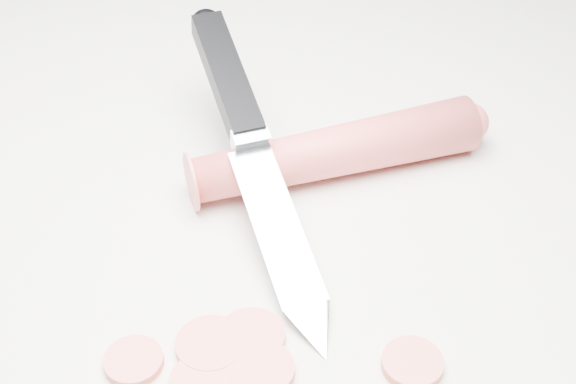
% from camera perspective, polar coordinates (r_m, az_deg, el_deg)
% --- Properties ---
extents(ground, '(2.40, 2.40, 0.00)m').
position_cam_1_polar(ground, '(0.52, 0.73, -6.12)').
color(ground, silver).
rests_on(ground, ground).
extents(carrot, '(0.19, 0.16, 0.04)m').
position_cam_1_polar(carrot, '(0.58, 3.42, 2.93)').
color(carrot, '#D34442').
rests_on(carrot, ground).
extents(carrot_slice_0, '(0.04, 0.04, 0.01)m').
position_cam_1_polar(carrot_slice_0, '(0.46, -5.99, -13.31)').
color(carrot_slice_0, '#F36559').
rests_on(carrot_slice_0, ground).
extents(carrot_slice_2, '(0.04, 0.04, 0.01)m').
position_cam_1_polar(carrot_slice_2, '(0.48, -5.54, -10.79)').
color(carrot_slice_2, '#F36559').
rests_on(carrot_slice_2, ground).
extents(carrot_slice_4, '(0.04, 0.04, 0.01)m').
position_cam_1_polar(carrot_slice_4, '(0.47, 8.83, -11.96)').
color(carrot_slice_4, '#F36559').
rests_on(carrot_slice_4, ground).
extents(carrot_slice_5, '(0.04, 0.04, 0.01)m').
position_cam_1_polar(carrot_slice_5, '(0.48, -2.65, -10.21)').
color(carrot_slice_5, '#F36559').
rests_on(carrot_slice_5, ground).
extents(carrot_slice_7, '(0.04, 0.04, 0.01)m').
position_cam_1_polar(carrot_slice_7, '(0.47, -1.94, -12.53)').
color(carrot_slice_7, '#F36559').
rests_on(carrot_slice_7, ground).
extents(carrot_slice_8, '(0.03, 0.03, 0.01)m').
position_cam_1_polar(carrot_slice_8, '(0.48, -10.91, -11.73)').
color(carrot_slice_8, '#F36559').
rests_on(carrot_slice_8, ground).
extents(kitchen_knife, '(0.20, 0.25, 0.09)m').
position_cam_1_polar(kitchen_knife, '(0.54, -2.17, 2.60)').
color(kitchen_knife, silver).
rests_on(kitchen_knife, ground).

